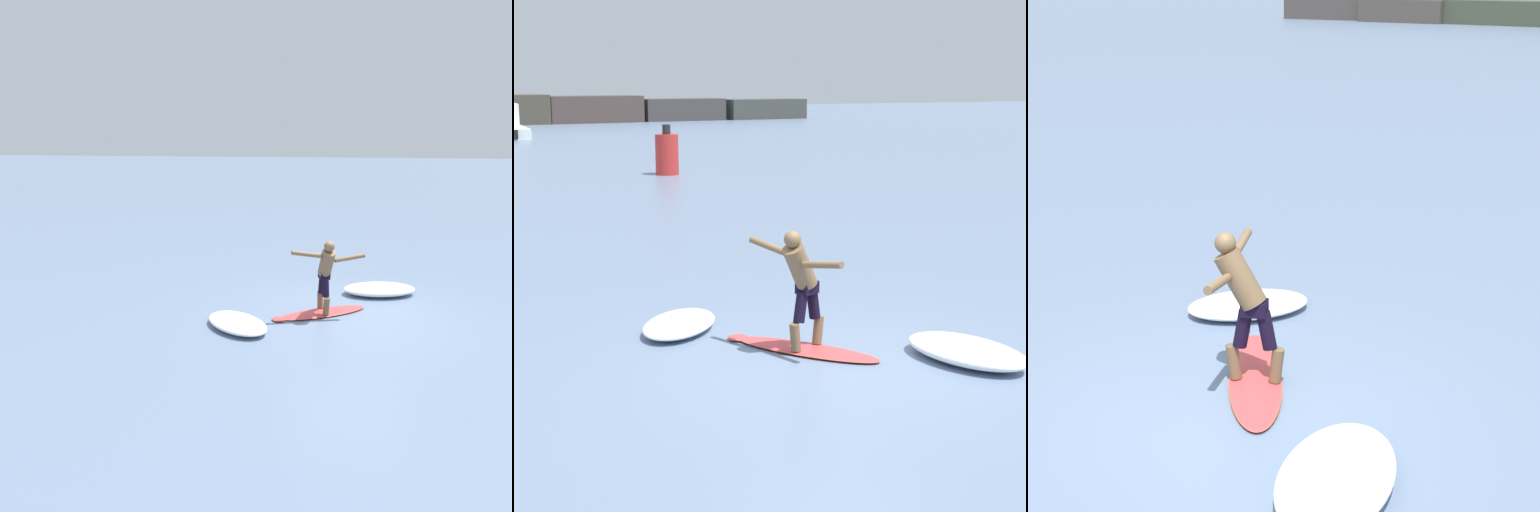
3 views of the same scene
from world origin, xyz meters
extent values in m
plane|color=slate|center=(0.00, 0.00, 0.00)|extent=(200.00, 200.00, 0.00)
ellipsoid|color=#DC4647|center=(-0.05, 0.62, 0.03)|extent=(1.65, 2.01, 0.06)
ellipsoid|color=#DC4647|center=(-0.67, 1.49, 0.03)|extent=(0.41, 0.41, 0.05)
ellipsoid|color=#DB5B2D|center=(-0.05, 0.62, 0.03)|extent=(1.67, 2.02, 0.03)
cone|color=black|center=(0.44, -0.07, -0.06)|extent=(0.07, 0.07, 0.14)
cone|color=black|center=(0.48, 0.14, -0.06)|extent=(0.07, 0.07, 0.14)
cone|color=black|center=(0.24, -0.04, -0.06)|extent=(0.07, 0.07, 0.14)
cylinder|color=brown|center=(-0.26, 0.54, 0.25)|extent=(0.21, 0.18, 0.38)
cylinder|color=black|center=(-0.17, 0.58, 0.63)|extent=(0.26, 0.22, 0.42)
cylinder|color=brown|center=(0.16, 0.71, 0.25)|extent=(0.21, 0.18, 0.38)
cylinder|color=black|center=(0.07, 0.67, 0.63)|extent=(0.26, 0.22, 0.42)
cube|color=black|center=(-0.05, 0.62, 0.87)|extent=(0.32, 0.28, 0.16)
cylinder|color=brown|center=(-0.19, 0.57, 1.18)|extent=(0.60, 0.46, 0.66)
sphere|color=brown|center=(-0.32, 0.52, 1.55)|extent=(0.22, 0.22, 0.22)
cylinder|color=brown|center=(-0.11, 0.11, 1.28)|extent=(0.32, 0.63, 0.20)
cylinder|color=brown|center=(-0.45, 0.96, 1.39)|extent=(0.32, 0.63, 0.19)
ellipsoid|color=white|center=(1.62, -0.59, 0.14)|extent=(1.39, 1.93, 0.27)
ellipsoid|color=white|center=(-1.26, 2.22, 0.11)|extent=(1.71, 1.78, 0.21)
camera|label=1|loc=(-10.33, -0.15, 3.66)|focal=35.00mm
camera|label=2|loc=(-5.07, -8.95, 3.53)|focal=60.00mm
camera|label=3|loc=(4.60, -6.02, 4.15)|focal=60.00mm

